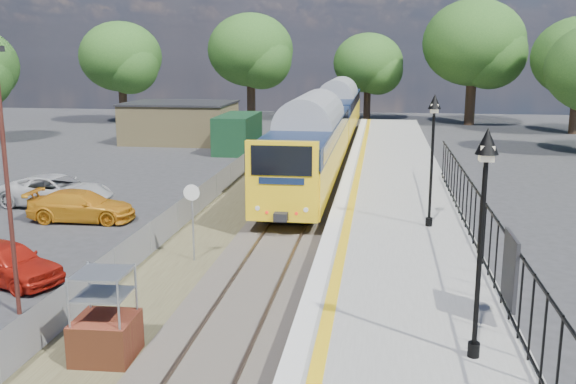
% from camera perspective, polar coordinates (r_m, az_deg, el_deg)
% --- Properties ---
extents(ground, '(120.00, 120.00, 0.00)m').
position_cam_1_polar(ground, '(18.00, -3.73, -10.15)').
color(ground, '#2D2D30').
rests_on(ground, ground).
extents(track_bed, '(5.90, 80.00, 0.29)m').
position_cam_1_polar(track_bed, '(27.10, -0.48, -2.19)').
color(track_bed, '#473F38').
rests_on(track_bed, ground).
extents(platform, '(5.00, 70.00, 0.90)m').
position_cam_1_polar(platform, '(25.10, 9.54, -2.69)').
color(platform, gray).
rests_on(platform, ground).
extents(platform_edge, '(0.90, 70.00, 0.01)m').
position_cam_1_polar(platform_edge, '(25.02, 4.85, -1.54)').
color(platform_edge, silver).
rests_on(platform_edge, platform).
extents(victorian_lamp_south, '(0.44, 0.44, 4.60)m').
position_cam_1_polar(victorian_lamp_south, '(12.68, 17.04, 0.09)').
color(victorian_lamp_south, black).
rests_on(victorian_lamp_south, platform).
extents(victorian_lamp_north, '(0.44, 0.44, 4.60)m').
position_cam_1_polar(victorian_lamp_north, '(22.48, 12.80, 5.43)').
color(victorian_lamp_north, black).
rests_on(victorian_lamp_north, platform).
extents(palisade_fence, '(0.12, 26.00, 2.00)m').
position_cam_1_polar(palisade_fence, '(19.40, 16.95, -3.27)').
color(palisade_fence, black).
rests_on(palisade_fence, platform).
extents(wire_fence, '(0.06, 52.00, 1.20)m').
position_cam_1_polar(wire_fence, '(29.96, -6.87, 0.13)').
color(wire_fence, '#999EA3').
rests_on(wire_fence, ground).
extents(outbuilding, '(10.80, 10.10, 3.12)m').
position_cam_1_polar(outbuilding, '(49.90, -8.64, 5.99)').
color(outbuilding, tan).
rests_on(outbuilding, ground).
extents(tree_line, '(56.80, 43.80, 11.88)m').
position_cam_1_polar(tree_line, '(58.30, 6.32, 11.95)').
color(tree_line, '#332319').
rests_on(tree_line, ground).
extents(train, '(2.82, 40.83, 3.51)m').
position_cam_1_polar(train, '(43.49, 3.60, 6.28)').
color(train, yellow).
rests_on(train, ground).
extents(brick_plinth, '(1.38, 1.38, 2.14)m').
position_cam_1_polar(brick_plinth, '(15.26, -15.99, -10.68)').
color(brick_plinth, brown).
rests_on(brick_plinth, ground).
extents(speed_sign, '(0.54, 0.13, 2.66)m').
position_cam_1_polar(speed_sign, '(21.32, -8.50, -1.60)').
color(speed_sign, '#999EA3').
rests_on(speed_sign, ground).
extents(carpark_lamp, '(0.25, 0.50, 7.03)m').
position_cam_1_polar(carpark_lamp, '(17.88, -23.81, 2.05)').
color(carpark_lamp, '#481E18').
rests_on(carpark_lamp, ground).
extents(car_red, '(4.11, 2.77, 1.30)m').
position_cam_1_polar(car_red, '(21.31, -23.73, -5.74)').
color(car_red, '#AF1B10').
rests_on(car_red, ground).
extents(car_yellow, '(4.49, 1.99, 1.28)m').
position_cam_1_polar(car_yellow, '(27.95, -17.87, -1.19)').
color(car_yellow, orange).
rests_on(car_yellow, ground).
extents(car_white, '(5.41, 3.00, 1.43)m').
position_cam_1_polar(car_white, '(30.95, -19.84, 0.09)').
color(car_white, silver).
rests_on(car_white, ground).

